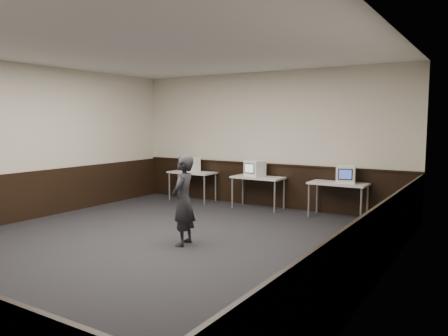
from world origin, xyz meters
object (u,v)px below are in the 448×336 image
object	(u,v)px
desk_center	(258,180)
person	(183,200)
desk_left	(192,174)
desk_right	(338,186)
emac_right	(346,174)
emac_center	(255,168)
emac_left	(190,164)

from	to	relation	value
desk_center	person	world-z (taller)	person
desk_left	desk_right	distance (m)	3.80
desk_right	emac_right	xyz separation A→B (m)	(0.16, -0.01, 0.26)
desk_left	desk_right	world-z (taller)	same
desk_left	emac_center	bearing A→B (deg)	-0.16
desk_left	desk_center	size ratio (longest dim) A/B	1.00
desk_center	desk_right	xyz separation A→B (m)	(1.90, 0.00, 0.00)
desk_center	person	size ratio (longest dim) A/B	0.81
desk_left	emac_left	size ratio (longest dim) A/B	2.61
desk_left	desk_center	xyz separation A→B (m)	(1.90, 0.00, 0.00)
desk_left	emac_center	xyz separation A→B (m)	(1.82, -0.01, 0.26)
emac_left	emac_right	size ratio (longest dim) A/B	0.98
desk_center	emac_right	size ratio (longest dim) A/B	2.56
person	desk_left	bearing A→B (deg)	-158.88
desk_center	emac_left	world-z (taller)	emac_left
emac_left	emac_right	distance (m)	4.02
emac_left	emac_right	xyz separation A→B (m)	(4.02, -0.01, 0.01)
emac_left	desk_left	bearing A→B (deg)	6.97
desk_left	emac_center	size ratio (longest dim) A/B	2.61
emac_left	emac_right	bearing A→B (deg)	13.56
desk_right	emac_center	bearing A→B (deg)	-179.86
emac_center	emac_right	distance (m)	2.14
emac_left	emac_center	distance (m)	1.88
desk_right	person	bearing A→B (deg)	-114.32
desk_left	desk_right	bearing A→B (deg)	0.00
desk_right	emac_right	world-z (taller)	emac_right
desk_center	person	xyz separation A→B (m)	(0.38, -3.36, 0.06)
desk_right	emac_center	distance (m)	2.00
desk_left	desk_right	size ratio (longest dim) A/B	1.00
desk_left	emac_right	world-z (taller)	emac_right
emac_center	emac_right	size ratio (longest dim) A/B	0.98
desk_center	desk_right	distance (m)	1.90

